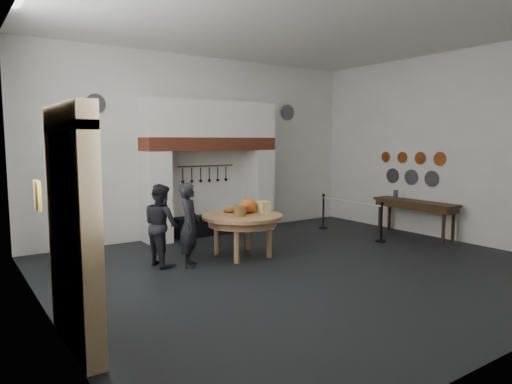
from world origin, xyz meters
TOP-DOWN VIEW (x-y plane):
  - floor at (0.00, 0.00)m, footprint 9.00×8.00m
  - ceiling at (0.00, 0.00)m, footprint 9.00×8.00m
  - wall_back at (0.00, 4.00)m, footprint 9.00×0.02m
  - wall_left at (-4.50, 0.00)m, footprint 0.02×8.00m
  - wall_right at (4.50, 0.00)m, footprint 0.02×8.00m
  - chimney_pier_left at (-1.48, 3.65)m, footprint 0.55×0.70m
  - chimney_pier_right at (1.48, 3.65)m, footprint 0.55×0.70m
  - hearth_brick_band at (0.00, 3.65)m, footprint 3.50×0.72m
  - chimney_hood at (0.00, 3.65)m, footprint 3.50×0.70m
  - iron_range at (0.00, 3.72)m, footprint 1.90×0.45m
  - utensil_rail at (0.00, 3.92)m, footprint 1.60×0.02m
  - door_recess at (-4.47, -1.00)m, footprint 0.04×1.10m
  - door_jamb_near at (-4.38, -1.70)m, footprint 0.22×0.30m
  - door_jamb_far at (-4.38, -0.30)m, footprint 0.22×0.30m
  - door_lintel at (-4.38, -1.00)m, footprint 0.22×1.70m
  - wall_plaque at (-4.45, 0.80)m, footprint 0.05×0.34m
  - work_table at (-0.52, 1.38)m, footprint 1.88×1.88m
  - pumpkin at (-0.32, 1.48)m, footprint 0.36×0.36m
  - cheese_block_big at (-0.02, 1.33)m, footprint 0.22×0.22m
  - cheese_block_small at (-0.04, 1.63)m, footprint 0.18×0.18m
  - wicker_basket at (-0.67, 1.23)m, footprint 0.36×0.36m
  - bread_loaf at (-0.62, 1.73)m, footprint 0.31×0.18m
  - visitor_near at (-1.78, 1.29)m, footprint 0.63×0.70m
  - visitor_far at (-2.18, 1.69)m, footprint 0.69×0.84m
  - side_table at (4.10, 0.59)m, footprint 0.55×2.20m
  - pewter_jug at (4.10, 1.19)m, footprint 0.12×0.12m
  - copper_pan_a at (4.46, 0.20)m, footprint 0.03×0.34m
  - copper_pan_b at (4.46, 0.75)m, footprint 0.03×0.32m
  - copper_pan_c at (4.46, 1.30)m, footprint 0.03×0.30m
  - copper_pan_d at (4.46, 1.85)m, footprint 0.03×0.28m
  - pewter_plate_left at (4.46, 0.40)m, footprint 0.03×0.40m
  - pewter_plate_mid at (4.46, 1.00)m, footprint 0.03×0.40m
  - pewter_plate_right at (4.46, 1.60)m, footprint 0.03×0.40m
  - pewter_plate_back_left at (-2.70, 3.96)m, footprint 0.44×0.03m
  - pewter_plate_back_right at (2.70, 3.96)m, footprint 0.44×0.03m
  - barrier_post_near at (2.93, 0.65)m, footprint 0.05×0.05m
  - barrier_post_far at (2.93, 2.65)m, footprint 0.05×0.05m
  - barrier_rope at (2.93, 1.65)m, footprint 0.04×2.00m

SIDE VIEW (x-z plane):
  - floor at x=0.00m, z-range -0.01..0.01m
  - iron_range at x=0.00m, z-range 0.00..0.50m
  - barrier_post_near at x=2.93m, z-range 0.00..0.90m
  - barrier_post_far at x=2.93m, z-range 0.00..0.90m
  - visitor_far at x=-2.18m, z-range 0.00..1.58m
  - visitor_near at x=-1.78m, z-range 0.00..1.61m
  - work_table at x=-0.52m, z-range 0.80..0.88m
  - barrier_rope at x=2.93m, z-range 0.83..0.87m
  - side_table at x=4.10m, z-range 0.84..0.90m
  - bread_loaf at x=-0.62m, z-range 0.87..1.01m
  - cheese_block_small at x=-0.04m, z-range 0.88..1.07m
  - wicker_basket at x=-0.67m, z-range 0.88..1.09m
  - cheese_block_big at x=-0.02m, z-range 0.88..1.11m
  - pewter_jug at x=4.10m, z-range 0.90..1.12m
  - pumpkin at x=-0.32m, z-range 0.88..1.18m
  - chimney_pier_left at x=-1.48m, z-range 0.00..2.15m
  - chimney_pier_right at x=1.48m, z-range 0.00..2.15m
  - door_recess at x=-4.47m, z-range 0.00..2.50m
  - door_jamb_near at x=-4.38m, z-range 0.00..2.60m
  - door_jamb_far at x=-4.38m, z-range 0.00..2.60m
  - pewter_plate_left at x=4.46m, z-range 1.25..1.65m
  - pewter_plate_mid at x=4.46m, z-range 1.25..1.65m
  - pewter_plate_right at x=4.46m, z-range 1.25..1.65m
  - wall_plaque at x=-4.45m, z-range 1.38..1.82m
  - utensil_rail at x=0.00m, z-range 1.74..1.76m
  - copper_pan_b at x=4.46m, z-range 1.79..2.11m
  - copper_pan_d at x=4.46m, z-range 1.81..2.09m
  - copper_pan_a at x=4.46m, z-range 1.78..2.12m
  - copper_pan_c at x=4.46m, z-range 1.80..2.10m
  - wall_back at x=0.00m, z-range 0.00..4.50m
  - wall_left at x=-4.50m, z-range 0.00..4.50m
  - wall_right at x=4.50m, z-range 0.00..4.50m
  - hearth_brick_band at x=0.00m, z-range 2.15..2.47m
  - door_lintel at x=-4.38m, z-range 2.50..2.80m
  - chimney_hood at x=0.00m, z-range 2.47..3.37m
  - pewter_plate_back_left at x=-2.70m, z-range 2.98..3.42m
  - pewter_plate_back_right at x=2.70m, z-range 2.98..3.42m
  - ceiling at x=0.00m, z-range 4.49..4.51m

